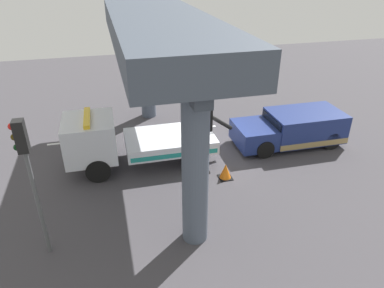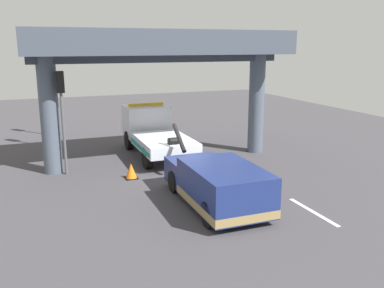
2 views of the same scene
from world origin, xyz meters
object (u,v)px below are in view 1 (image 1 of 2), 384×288
Objects in this scene: towed_van_green at (293,129)px; traffic_light_far at (27,162)px; tow_truck_white at (125,140)px; traffic_cone_orange at (225,171)px; traffic_light_near at (205,140)px.

towed_van_green is 1.17× the size of traffic_light_far.
traffic_cone_orange is (-3.82, 2.11, -0.89)m from tow_truck_white.
tow_truck_white is 5.50m from traffic_light_near.
traffic_light_far is at bearing 23.12° from towed_van_green.
towed_van_green is 8.03× the size of traffic_cone_orange.
tow_truck_white is 11.18× the size of traffic_cone_orange.
tow_truck_white is at bearing -0.05° from towed_van_green.
towed_van_green is at bearing -153.15° from traffic_cone_orange.
towed_van_green is 4.67m from traffic_cone_orange.
tow_truck_white is 1.62× the size of traffic_light_near.
tow_truck_white reaches higher than traffic_cone_orange.
traffic_light_far reaches higher than traffic_cone_orange.
traffic_light_near reaches higher than tow_truck_white.
towed_van_green is 11.99m from traffic_light_far.
traffic_light_far is (2.83, 4.62, 2.04)m from tow_truck_white.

